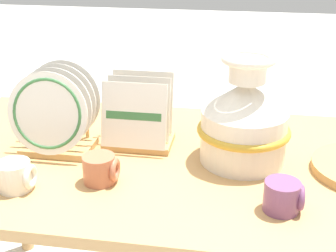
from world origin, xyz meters
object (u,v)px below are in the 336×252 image
ceramic_vase (244,119)px  mug_terracotta_glaze (101,169)px  mug_plum_glaze (284,196)px  dish_rack_round_plates (55,117)px  dish_rack_square_plates (139,123)px  mug_cream_glaze (16,176)px

ceramic_vase → mug_terracotta_glaze: 0.45m
mug_terracotta_glaze → mug_plum_glaze: 0.51m
dish_rack_round_plates → dish_rack_square_plates: (0.25, 0.09, -0.04)m
mug_plum_glaze → mug_cream_glaze: same height
dish_rack_round_plates → mug_cream_glaze: dish_rack_round_plates is taller
mug_terracotta_glaze → mug_cream_glaze: (-0.22, -0.08, 0.00)m
dish_rack_square_plates → mug_terracotta_glaze: (-0.05, -0.26, -0.04)m
dish_rack_square_plates → mug_cream_glaze: bearing=-129.0°
mug_cream_glaze → mug_plum_glaze: bearing=1.1°
mug_plum_glaze → mug_terracotta_glaze: bearing=173.0°
ceramic_vase → mug_plum_glaze: size_ratio=3.33×
dish_rack_square_plates → mug_plum_glaze: dish_rack_square_plates is taller
mug_terracotta_glaze → mug_cream_glaze: same height
dish_rack_square_plates → mug_plum_glaze: (0.45, -0.32, -0.04)m
ceramic_vase → mug_cream_glaze: (-0.61, -0.28, -0.10)m
dish_rack_round_plates → mug_plum_glaze: bearing=-18.2°
dish_rack_square_plates → ceramic_vase: bearing=-9.7°
dish_rack_square_plates → dish_rack_round_plates: bearing=-159.6°
mug_cream_glaze → dish_rack_square_plates: bearing=51.0°
ceramic_vase → dish_rack_round_plates: 0.59m
mug_plum_glaze → dish_rack_square_plates: bearing=144.5°
mug_terracotta_glaze → mug_plum_glaze: (0.50, -0.06, 0.00)m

